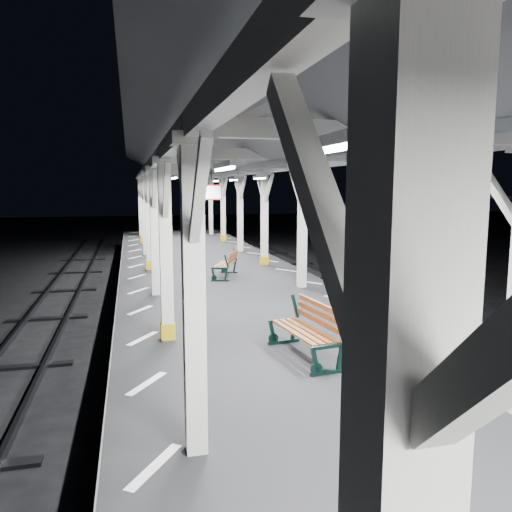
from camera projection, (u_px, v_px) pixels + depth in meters
name	position (u px, v px, depth m)	size (l,w,h in m)	color
ground	(307.00, 429.00, 7.87)	(120.00, 120.00, 0.00)	black
platform	(308.00, 399.00, 7.80)	(6.00, 50.00, 1.00)	black
hazard_stripes_left	(147.00, 383.00, 7.13)	(1.00, 48.00, 0.01)	silver
hazard_stripes_right	(447.00, 355.00, 8.32)	(1.00, 48.00, 0.01)	silver
canopy	(312.00, 134.00, 7.22)	(5.40, 49.00, 4.65)	silver
bench_mid	(309.00, 329.00, 8.20)	(0.82, 1.73, 0.90)	black
bench_far	(227.00, 263.00, 15.47)	(1.07, 1.60, 0.81)	black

